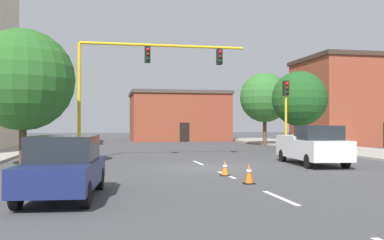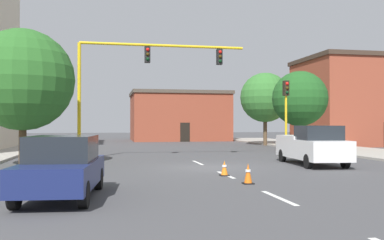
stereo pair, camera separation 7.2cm
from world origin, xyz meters
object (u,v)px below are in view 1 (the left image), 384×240
object	(u,v)px
traffic_light_pole_right	(286,101)
pickup_truck_white	(312,146)
sedan_navy_near_left	(64,166)
tree_left_near	(23,80)
traffic_signal_gantry	(105,119)
tree_right_mid	(299,99)
traffic_cone_roadside_a	(249,174)
traffic_cone_roadside_b	(225,168)
tree_right_far	(265,98)

from	to	relation	value
traffic_light_pole_right	pickup_truck_white	bearing A→B (deg)	-99.96
pickup_truck_white	sedan_navy_near_left	bearing A→B (deg)	-146.37
tree_left_near	sedan_navy_near_left	bearing A→B (deg)	-73.57
traffic_signal_gantry	tree_left_near	world-z (taller)	traffic_signal_gantry
tree_right_mid	traffic_cone_roadside_a	world-z (taller)	tree_right_mid
sedan_navy_near_left	traffic_cone_roadside_a	distance (m)	6.26
traffic_light_pole_right	traffic_cone_roadside_a	world-z (taller)	traffic_light_pole_right
tree_right_mid	pickup_truck_white	xyz separation A→B (m)	(-4.14, -10.16, -3.00)
tree_left_near	sedan_navy_near_left	distance (m)	10.53
tree_left_near	traffic_cone_roadside_b	size ratio (longest dim) A/B	11.00
traffic_signal_gantry	tree_left_near	bearing A→B (deg)	-139.75
pickup_truck_white	traffic_cone_roadside_a	world-z (taller)	pickup_truck_white
traffic_light_pole_right	tree_right_mid	world-z (taller)	tree_right_mid
sedan_navy_near_left	tree_left_near	bearing A→B (deg)	106.43
tree_right_far	sedan_navy_near_left	distance (m)	31.00
tree_left_near	pickup_truck_white	bearing A→B (deg)	-8.11
tree_right_mid	sedan_navy_near_left	size ratio (longest dim) A/B	1.30
traffic_cone_roadside_a	traffic_cone_roadside_b	bearing A→B (deg)	94.44
traffic_light_pole_right	sedan_navy_near_left	distance (m)	18.01
sedan_navy_near_left	traffic_cone_roadside_b	bearing A→B (deg)	34.83
pickup_truck_white	traffic_cone_roadside_b	distance (m)	6.60
tree_left_near	sedan_navy_near_left	size ratio (longest dim) A/B	1.44
pickup_truck_white	traffic_cone_roadside_a	xyz separation A→B (m)	(-5.36, -5.90, -0.62)
traffic_signal_gantry	tree_right_mid	bearing A→B (deg)	18.49
tree_right_far	pickup_truck_white	bearing A→B (deg)	-103.91
tree_right_far	traffic_cone_roadside_a	distance (m)	26.92
tree_left_near	traffic_cone_roadside_b	world-z (taller)	tree_left_near
tree_left_near	pickup_truck_white	size ratio (longest dim) A/B	1.21
sedan_navy_near_left	tree_right_mid	bearing A→B (deg)	48.81
pickup_truck_white	traffic_signal_gantry	bearing A→B (deg)	152.52
traffic_signal_gantry	tree_right_mid	xyz separation A→B (m)	(14.42, 4.82, 1.63)
traffic_cone_roadside_b	tree_right_mid	bearing A→B (deg)	54.68
pickup_truck_white	traffic_cone_roadside_b	world-z (taller)	pickup_truck_white
traffic_cone_roadside_a	tree_right_mid	bearing A→B (deg)	59.40
traffic_light_pole_right	traffic_cone_roadside_a	xyz separation A→B (m)	(-6.29, -11.23, -3.18)
traffic_cone_roadside_a	tree_right_far	bearing A→B (deg)	67.91
tree_right_far	traffic_light_pole_right	bearing A→B (deg)	-105.44
traffic_cone_roadside_a	traffic_cone_roadside_b	size ratio (longest dim) A/B	1.17
traffic_light_pole_right	sedan_navy_near_left	world-z (taller)	traffic_light_pole_right
traffic_light_pole_right	tree_left_near	size ratio (longest dim) A/B	0.72
traffic_signal_gantry	traffic_light_pole_right	bearing A→B (deg)	-0.10
traffic_cone_roadside_a	traffic_cone_roadside_b	world-z (taller)	traffic_cone_roadside_a
tree_left_near	traffic_signal_gantry	bearing A→B (deg)	40.25
tree_right_far	traffic_cone_roadside_b	xyz separation A→B (m)	(-10.18, -22.24, -4.28)
tree_right_far	pickup_truck_white	size ratio (longest dim) A/B	1.25
tree_right_far	sedan_navy_near_left	size ratio (longest dim) A/B	1.49
traffic_cone_roadside_b	pickup_truck_white	bearing A→B (deg)	32.34
traffic_signal_gantry	pickup_truck_white	world-z (taller)	traffic_signal_gantry
tree_left_near	tree_right_far	bearing A→B (deg)	41.58
traffic_signal_gantry	tree_right_far	xyz separation A→B (m)	(14.91, 13.39, 2.24)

